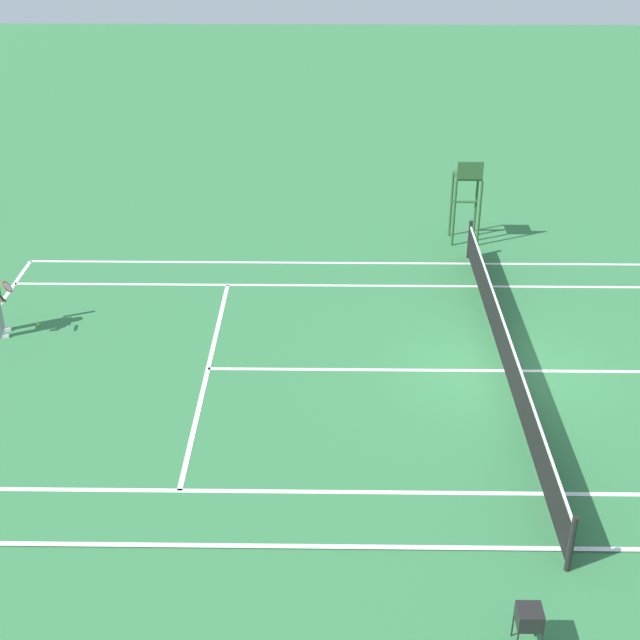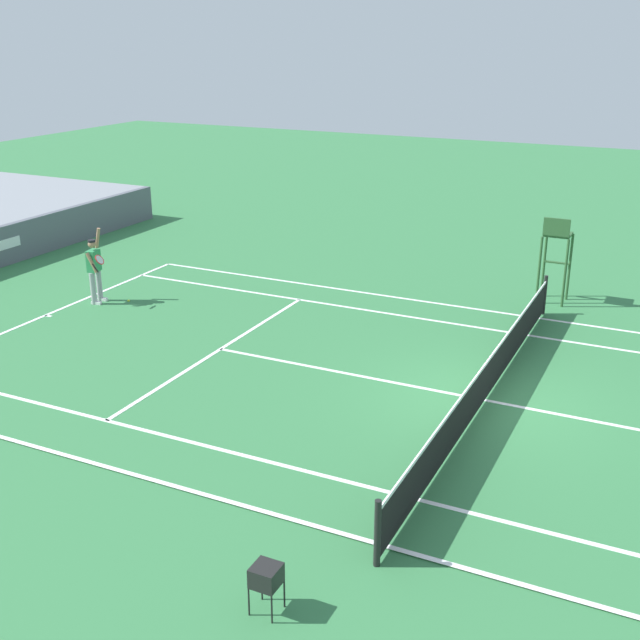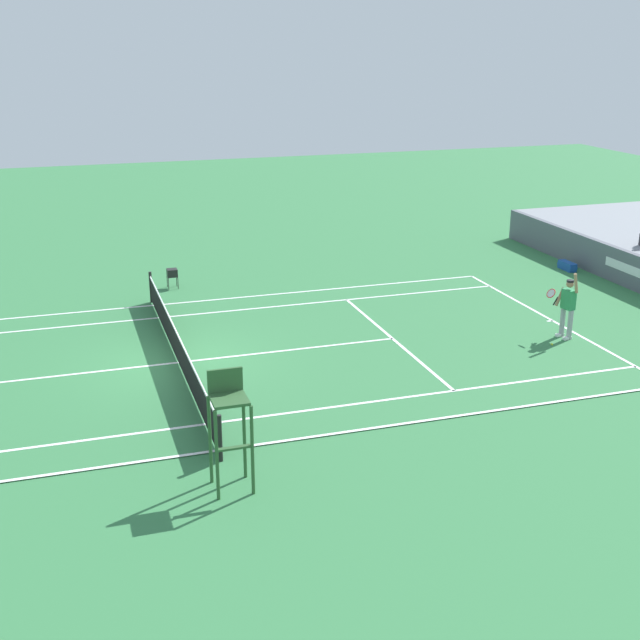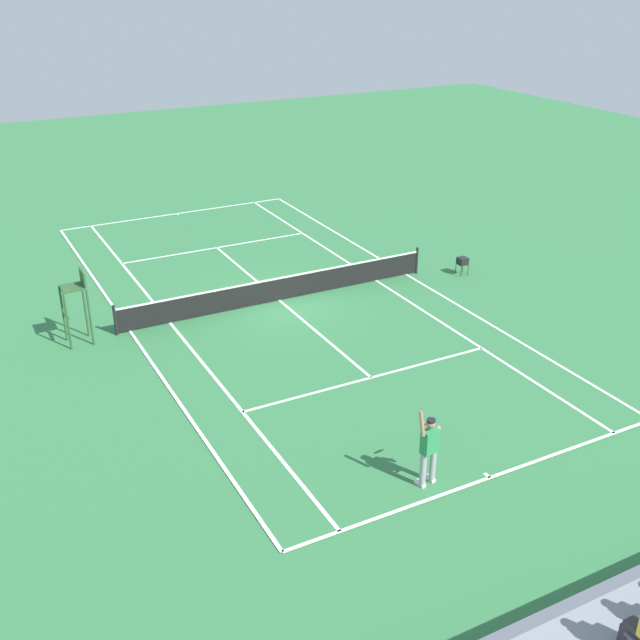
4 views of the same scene
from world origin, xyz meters
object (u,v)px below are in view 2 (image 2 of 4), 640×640
at_px(tennis_player, 95,269).
at_px(umpire_chair, 556,248).
at_px(tennis_ball, 129,301).
at_px(ball_hopper, 266,575).

bearing_deg(tennis_player, umpire_chair, -63.81).
bearing_deg(umpire_chair, tennis_player, 116.19).
relative_size(tennis_ball, umpire_chair, 0.03).
xyz_separation_m(tennis_player, tennis_ball, (0.45, -0.71, -0.96)).
xyz_separation_m(tennis_ball, ball_hopper, (-9.37, -9.71, 0.54)).
height_order(tennis_ball, ball_hopper, ball_hopper).
bearing_deg(tennis_ball, tennis_player, 122.18).
bearing_deg(tennis_ball, ball_hopper, -133.96).
bearing_deg(tennis_player, tennis_ball, -57.82).
relative_size(tennis_player, ball_hopper, 2.98).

